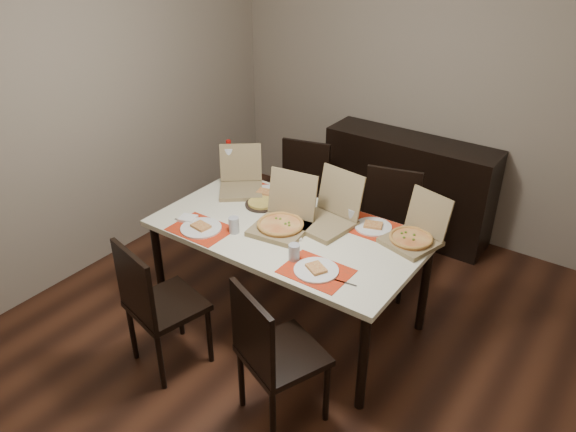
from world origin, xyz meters
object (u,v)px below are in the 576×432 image
at_px(chair_far_right, 387,225).
at_px(pizza_box_center, 283,221).
at_px(chair_near_left, 156,302).
at_px(chair_far_left, 301,192).
at_px(sideboard, 407,186).
at_px(dip_bowl, 309,224).
at_px(chair_near_right, 272,352).
at_px(dining_table, 288,237).
at_px(soda_bottle, 230,164).

bearing_deg(chair_far_right, pizza_box_center, -114.97).
xyz_separation_m(chair_near_left, chair_far_left, (-0.11, 1.77, 0.00)).
bearing_deg(sideboard, dip_bowl, -92.18).
bearing_deg(chair_far_right, chair_near_left, -113.72).
bearing_deg(chair_near_left, chair_near_right, 4.45).
relative_size(sideboard, chair_far_left, 1.61).
bearing_deg(chair_far_left, sideboard, 49.21).
distance_m(chair_far_left, dip_bowl, 1.01).
height_order(chair_near_left, dip_bowl, chair_near_left).
relative_size(chair_near_right, chair_far_right, 1.00).
bearing_deg(chair_far_right, dining_table, -113.50).
distance_m(chair_far_left, soda_bottle, 0.73).
relative_size(chair_near_right, chair_far_left, 1.00).
relative_size(chair_near_left, chair_near_right, 1.00).
bearing_deg(chair_near_right, dip_bowl, 111.85).
bearing_deg(dip_bowl, soda_bottle, 165.19).
relative_size(sideboard, chair_near_left, 1.61).
bearing_deg(sideboard, soda_bottle, -126.71).
xyz_separation_m(dining_table, dip_bowl, (0.09, 0.12, 0.08)).
xyz_separation_m(sideboard, chair_near_right, (0.31, -2.45, 0.06)).
bearing_deg(dining_table, chair_far_right, 66.50).
relative_size(dining_table, chair_near_right, 1.94).
bearing_deg(chair_far_left, dip_bowl, -52.78).
xyz_separation_m(sideboard, pizza_box_center, (-0.18, -1.66, 0.36)).
distance_m(chair_near_left, chair_far_left, 1.77).
distance_m(chair_near_left, dip_bowl, 1.13).
xyz_separation_m(chair_far_left, soda_bottle, (-0.31, -0.54, 0.38)).
height_order(chair_near_left, chair_far_right, same).
height_order(dining_table, chair_far_right, chair_far_right).
bearing_deg(dip_bowl, chair_near_left, -115.63).
height_order(chair_far_left, pizza_box_center, pizza_box_center).
distance_m(chair_near_left, chair_near_right, 0.85).
height_order(chair_far_right, pizza_box_center, pizza_box_center).
height_order(dining_table, chair_far_left, chair_far_left).
bearing_deg(chair_near_left, dip_bowl, 64.37).
relative_size(chair_far_right, soda_bottle, 2.78).
bearing_deg(sideboard, chair_near_left, -101.98).
bearing_deg(pizza_box_center, sideboard, 83.83).
xyz_separation_m(chair_near_left, pizza_box_center, (0.35, 0.86, 0.29)).
xyz_separation_m(chair_near_right, pizza_box_center, (-0.49, 0.79, 0.29)).
distance_m(dining_table, dip_bowl, 0.17).
xyz_separation_m(chair_near_left, dip_bowl, (0.48, 0.99, 0.25)).
height_order(dining_table, chair_near_left, chair_near_left).
bearing_deg(chair_near_left, chair_far_right, 66.28).
xyz_separation_m(dining_table, chair_near_right, (0.46, -0.81, -0.17)).
bearing_deg(dining_table, chair_far_left, 119.15).
xyz_separation_m(chair_far_left, pizza_box_center, (0.47, -0.91, 0.29)).
bearing_deg(soda_bottle, chair_far_right, 21.41).
distance_m(sideboard, soda_bottle, 1.67).
distance_m(chair_far_right, soda_bottle, 1.31).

